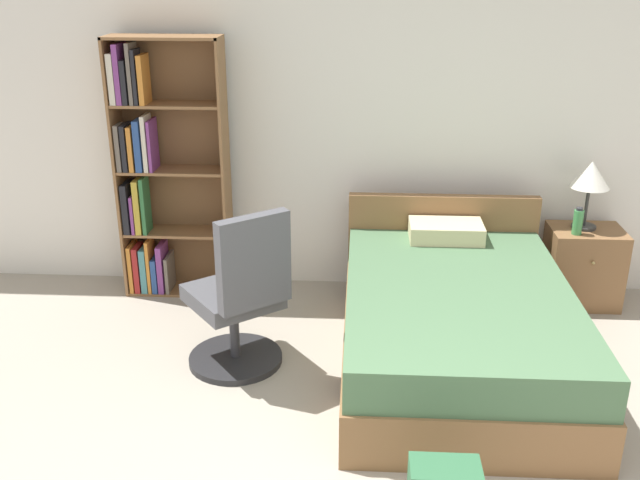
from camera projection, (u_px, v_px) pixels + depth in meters
The scene contains 7 objects.
wall_back at pixel (390, 116), 5.10m from camera, with size 9.00×0.06×2.60m.
bookshelf at pixel (158, 174), 5.10m from camera, with size 0.78×0.27×1.87m.
bed at pixel (455, 321), 4.37m from camera, with size 1.35×2.03×0.79m.
office_chair at pixel (240, 302), 4.22m from camera, with size 0.71×0.72×1.05m.
nightstand at pixel (583, 266), 5.13m from camera, with size 0.51×0.41×0.57m.
table_lamp at pixel (591, 177), 4.92m from camera, with size 0.27×0.27×0.49m.
water_bottle at pixel (578, 222), 4.91m from camera, with size 0.07×0.07×0.19m.
Camera 1 is at (-0.20, -1.86, 2.34)m, focal length 40.00 mm.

